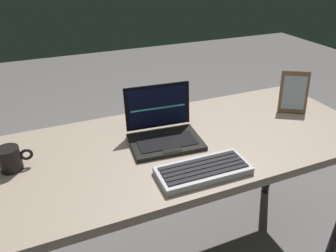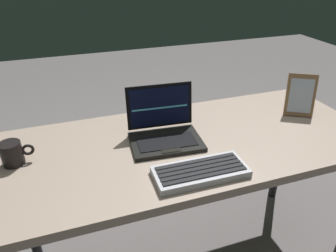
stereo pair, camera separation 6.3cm
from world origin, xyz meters
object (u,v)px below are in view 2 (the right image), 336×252
external_keyboard (200,172)px  coffee_mug (12,153)px  laptop_front (164,131)px  photo_frame (301,96)px

external_keyboard → coffee_mug: (-0.61, 0.28, 0.03)m
laptop_front → external_keyboard: bearing=-80.3°
laptop_front → external_keyboard: (0.04, -0.26, -0.03)m
photo_frame → laptop_front: bearing=-178.7°
laptop_front → external_keyboard: laptop_front is taller
laptop_front → external_keyboard: size_ratio=0.90×
external_keyboard → photo_frame: size_ratio=1.69×
laptop_front → coffee_mug: laptop_front is taller
external_keyboard → coffee_mug: coffee_mug is taller
photo_frame → coffee_mug: photo_frame is taller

